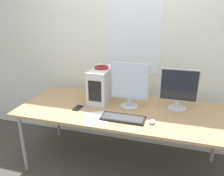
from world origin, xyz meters
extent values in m
cube|color=silver|center=(0.00, 1.05, 1.35)|extent=(8.00, 0.06, 2.70)
cube|color=white|center=(0.00, 1.02, 1.62)|extent=(0.65, 0.01, 1.25)
cube|color=tan|center=(0.00, 0.46, 0.73)|extent=(2.26, 0.92, 0.03)
cylinder|color=#99999E|center=(-1.05, 0.08, 0.36)|extent=(0.04, 0.04, 0.72)
cylinder|color=#99999E|center=(-1.05, 0.84, 0.36)|extent=(0.04, 0.04, 0.72)
cylinder|color=#99999E|center=(1.05, 0.84, 0.36)|extent=(0.04, 0.04, 0.72)
cube|color=silver|center=(-0.30, 0.64, 0.94)|extent=(0.21, 0.46, 0.39)
cube|color=black|center=(-0.30, 0.40, 0.94)|extent=(0.15, 0.00, 0.23)
torus|color=maroon|center=(-0.30, 0.64, 1.15)|extent=(0.16, 0.16, 0.03)
cylinder|color=#B7B7BC|center=(0.06, 0.53, 0.75)|extent=(0.20, 0.20, 0.02)
cylinder|color=#B7B7BC|center=(0.06, 0.53, 0.81)|extent=(0.04, 0.04, 0.10)
cube|color=#B7B7BC|center=(0.06, 0.53, 1.05)|extent=(0.41, 0.03, 0.40)
cube|color=silver|center=(0.06, 0.52, 1.05)|extent=(0.39, 0.00, 0.38)
cylinder|color=#B7B7BC|center=(0.57, 0.62, 0.75)|extent=(0.20, 0.20, 0.02)
cylinder|color=#B7B7BC|center=(0.57, 0.62, 0.81)|extent=(0.04, 0.04, 0.10)
cube|color=#B7B7BC|center=(0.57, 0.62, 1.02)|extent=(0.39, 0.03, 0.35)
cube|color=black|center=(0.57, 0.61, 1.02)|extent=(0.37, 0.00, 0.33)
cube|color=black|center=(0.06, 0.23, 0.76)|extent=(0.44, 0.18, 0.02)
cube|color=#383838|center=(0.06, 0.23, 0.77)|extent=(0.40, 0.15, 0.00)
ellipsoid|color=#B2B2B7|center=(0.35, 0.23, 0.76)|extent=(0.06, 0.09, 0.03)
cube|color=black|center=(-0.48, 0.34, 0.75)|extent=(0.08, 0.15, 0.01)
cube|color=white|center=(-0.21, 0.17, 0.75)|extent=(0.31, 0.36, 0.00)
camera|label=1|loc=(0.49, -1.65, 1.77)|focal=35.00mm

